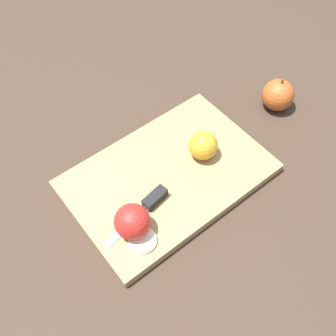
{
  "coord_description": "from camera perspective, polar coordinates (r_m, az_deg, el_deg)",
  "views": [
    {
      "loc": [
        0.36,
        0.34,
        0.75
      ],
      "look_at": [
        0.0,
        0.0,
        0.04
      ],
      "focal_mm": 42.0,
      "sensor_mm": 36.0,
      "label": 1
    }
  ],
  "objects": [
    {
      "name": "apple_half_right",
      "position": [
        0.77,
        -5.18,
        -7.76
      ],
      "size": [
        0.07,
        0.07,
        0.07
      ],
      "rotation": [
        0.0,
        0.0,
        1.9
      ],
      "color": "red",
      "rests_on": "cutting_board"
    },
    {
      "name": "apple_whole",
      "position": [
        1.05,
        15.66,
        10.17
      ],
      "size": [
        0.08,
        0.08,
        0.09
      ],
      "color": "#AD4C1E",
      "rests_on": "ground_plane"
    },
    {
      "name": "apple_slice",
      "position": [
        0.79,
        -3.72,
        -10.45
      ],
      "size": [
        0.06,
        0.06,
        0.01
      ],
      "color": "#EFE5C6",
      "rests_on": "cutting_board"
    },
    {
      "name": "knife",
      "position": [
        0.82,
        -2.46,
        -4.92
      ],
      "size": [
        0.17,
        0.02,
        0.02
      ],
      "rotation": [
        0.0,
        0.0,
        0.01
      ],
      "color": "silver",
      "rests_on": "cutting_board"
    },
    {
      "name": "apple_half_left",
      "position": [
        0.88,
        5.12,
        3.27
      ],
      "size": [
        0.07,
        0.07,
        0.07
      ],
      "rotation": [
        0.0,
        0.0,
        1.5
      ],
      "color": "gold",
      "rests_on": "cutting_board"
    },
    {
      "name": "ground_plane",
      "position": [
        0.89,
        0.0,
        -1.61
      ],
      "size": [
        4.0,
        4.0,
        0.0
      ],
      "primitive_type": "plane",
      "color": "#38281E"
    },
    {
      "name": "cutting_board",
      "position": [
        0.88,
        0.0,
        -1.19
      ],
      "size": [
        0.48,
        0.35,
        0.02
      ],
      "color": "#A37A4C",
      "rests_on": "ground_plane"
    }
  ]
}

